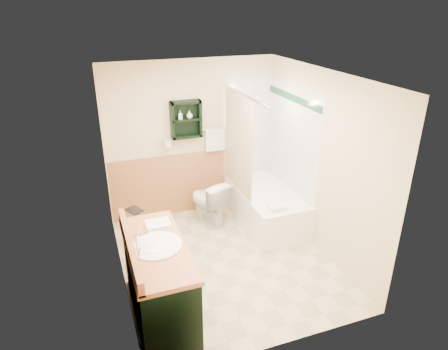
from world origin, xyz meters
TOP-DOWN VIEW (x-y plane):
  - floor at (0.00, 0.00)m, footprint 3.00×3.00m
  - back_wall at (0.00, 1.52)m, footprint 2.60×0.04m
  - left_wall at (-1.32, 0.00)m, footprint 0.04×3.00m
  - right_wall at (1.32, 0.00)m, footprint 0.04×3.00m
  - ceiling at (0.00, 0.00)m, footprint 2.60×3.00m
  - wainscot_left at (-1.29, 0.00)m, footprint 2.98×2.98m
  - wainscot_back at (0.00, 1.49)m, footprint 2.58×2.58m
  - mirror_frame at (-1.27, -0.55)m, footprint 1.30×1.30m
  - mirror_glass at (-1.27, -0.55)m, footprint 1.20×1.20m
  - tile_right at (1.28, 0.75)m, footprint 1.50×1.50m
  - tile_back at (1.03, 1.48)m, footprint 0.95×0.95m
  - tile_accent at (1.27, 0.75)m, footprint 1.50×1.50m
  - wall_shelf at (-0.10, 1.41)m, footprint 0.45×0.15m
  - hair_dryer at (-0.40, 1.43)m, footprint 0.10×0.24m
  - towel_bar at (0.35, 1.45)m, footprint 0.40×0.06m
  - curtain_rod at (0.53, 0.75)m, footprint 0.03×1.60m
  - shower_curtain at (0.53, 0.92)m, footprint 1.05×1.05m
  - vanity at (-0.99, -0.68)m, footprint 0.59×1.38m
  - bathtub at (0.93, 0.72)m, footprint 0.81×1.50m
  - toilet at (0.10, 1.04)m, footprint 0.59×0.79m
  - counter_towel at (-0.90, -0.28)m, footprint 0.27×0.21m
  - vanity_book at (-1.16, 0.10)m, footprint 0.14×0.08m
  - tub_towel at (0.79, 0.15)m, footprint 0.22×0.18m
  - soap_bottle_a at (-0.18, 1.40)m, footprint 0.08×0.13m
  - soap_bottle_b at (-0.05, 1.40)m, footprint 0.11×0.13m

SIDE VIEW (x-z plane):
  - floor at x=0.00m, z-range 0.00..0.00m
  - bathtub at x=0.93m, z-range 0.00..0.54m
  - toilet at x=0.10m, z-range 0.00..0.69m
  - vanity at x=-0.99m, z-range 0.00..0.88m
  - wainscot_left at x=-1.29m, z-range 0.00..1.00m
  - wainscot_back at x=0.00m, z-range 0.00..1.00m
  - tub_towel at x=0.79m, z-range 0.54..0.61m
  - counter_towel at x=-0.90m, z-range 0.88..0.92m
  - vanity_book at x=-1.16m, z-range 0.88..1.08m
  - tile_right at x=1.28m, z-range 0.00..2.10m
  - tile_back at x=1.03m, z-range 0.00..2.10m
  - shower_curtain at x=0.53m, z-range 0.30..2.00m
  - back_wall at x=0.00m, z-range 0.00..2.40m
  - left_wall at x=-1.32m, z-range 0.00..2.40m
  - right_wall at x=1.32m, z-range 0.00..2.40m
  - hair_dryer at x=-0.40m, z-range 1.11..1.29m
  - towel_bar at x=0.35m, z-range 1.15..1.55m
  - mirror_frame at x=-1.27m, z-range 1.00..2.00m
  - mirror_glass at x=-1.27m, z-range 1.05..1.95m
  - wall_shelf at x=-0.10m, z-range 1.27..1.83m
  - soap_bottle_a at x=-0.18m, z-range 1.56..1.62m
  - soap_bottle_b at x=-0.05m, z-range 1.56..1.65m
  - tile_accent at x=1.27m, z-range 1.85..1.95m
  - curtain_rod at x=0.53m, z-range 1.98..2.02m
  - ceiling at x=0.00m, z-range 2.40..2.44m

